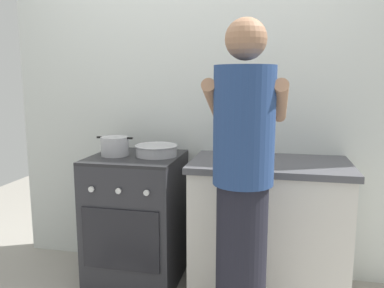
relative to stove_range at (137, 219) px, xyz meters
The scene contains 8 objects.
back_wall 1.03m from the stove_range, 32.64° to the left, with size 3.20×0.10×2.50m.
countertop 0.90m from the stove_range, ahead, with size 1.00×0.60×0.90m.
stove_range is the anchor object (origin of this frame).
pot 0.53m from the stove_range, behind, with size 0.25×0.19×0.13m.
mixing_bowl 0.51m from the stove_range, 11.52° to the left, with size 0.29×0.29×0.08m.
utensil_crock 0.90m from the stove_range, 12.40° to the left, with size 0.10×0.10×0.32m.
spice_bottle 0.98m from the stove_range, ahead, with size 0.04×0.04×0.08m.
person 1.04m from the stove_range, 36.01° to the right, with size 0.41×0.50×1.70m.
Camera 1 is at (0.58, -2.31, 1.41)m, focal length 36.31 mm.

